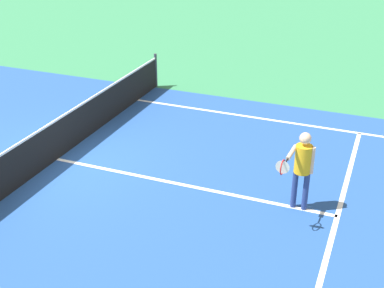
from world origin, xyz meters
The scene contains 7 objects.
ground_plane centered at (0.00, 0.00, 0.00)m, with size 60.00×60.00×0.00m, color #337F51.
court_surface_inbounds centered at (0.00, 0.00, 0.00)m, with size 10.62×24.40×0.00m, color #234C93.
line_sideline_right centered at (4.11, -5.95, 0.00)m, with size 0.10×11.89×0.01m, color white.
line_service_near centered at (0.00, -6.40, 0.00)m, with size 8.22×0.10×0.01m, color white.
line_center_service centered at (0.00, -3.20, 0.00)m, with size 0.10×6.40×0.01m, color white.
net centered at (0.00, 0.00, 0.49)m, with size 10.89×0.09×1.07m.
player_near centered at (-0.01, -5.63, 1.01)m, with size 1.19×0.54×1.63m.
Camera 1 is at (-8.88, -6.93, 5.65)m, focal length 49.01 mm.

